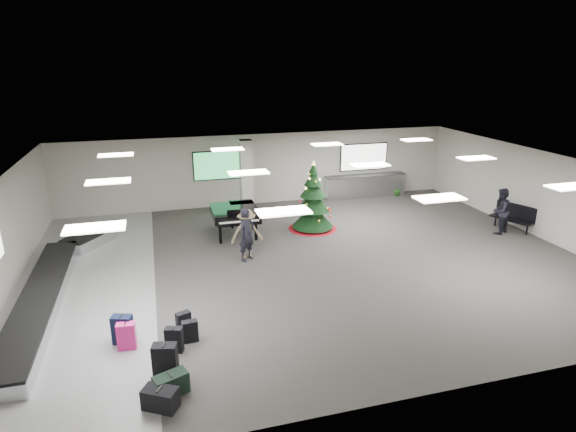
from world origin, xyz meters
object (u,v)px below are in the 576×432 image
object	(u,v)px
service_counter	(365,186)
traveler_bench	(500,211)
potted_plant_left	(315,199)
baggage_carousel	(52,285)
traveler_a	(247,235)
bench	(514,216)
christmas_tree	(313,206)
grand_piano	(235,213)
pink_suitcase	(127,336)
traveler_b	(247,234)
potted_plant_right	(397,187)

from	to	relation	value
service_counter	traveler_bench	world-z (taller)	traveler_bench
traveler_bench	potted_plant_left	size ratio (longest dim) A/B	2.39
baggage_carousel	traveler_a	distance (m)	5.95
bench	traveler_a	distance (m)	10.59
christmas_tree	grand_piano	distance (m)	3.06
baggage_carousel	bench	bearing A→B (deg)	2.70
pink_suitcase	traveler_b	distance (m)	5.89
potted_plant_right	grand_piano	bearing A→B (deg)	-158.55
christmas_tree	potted_plant_left	size ratio (longest dim) A/B	3.68
christmas_tree	traveler_a	xyz separation A→B (m)	(-3.08, -2.32, -0.05)
grand_piano	traveler_b	bearing A→B (deg)	-88.47
bench	grand_piano	bearing A→B (deg)	146.35
christmas_tree	traveler_bench	size ratio (longest dim) A/B	1.54
baggage_carousel	bench	world-z (taller)	bench
baggage_carousel	service_counter	distance (m)	14.50
service_counter	traveler_bench	size ratio (longest dim) A/B	2.28
grand_piano	traveler_bench	bearing A→B (deg)	-13.36
pink_suitcase	traveler_b	xyz separation A→B (m)	(3.74, 4.53, 0.52)
bench	potted_plant_right	size ratio (longest dim) A/B	2.16
bench	traveler_bench	world-z (taller)	traveler_bench
traveler_bench	potted_plant_left	bearing A→B (deg)	-67.56
service_counter	christmas_tree	distance (m)	5.36
baggage_carousel	potted_plant_right	xyz separation A→B (m)	(14.44, 6.53, 0.18)
baggage_carousel	grand_piano	distance (m)	6.72
potted_plant_left	traveler_a	bearing A→B (deg)	-129.27
bench	traveler_a	bearing A→B (deg)	159.23
bench	traveler_a	world-z (taller)	traveler_a
potted_plant_left	pink_suitcase	bearing A→B (deg)	-129.86
service_counter	potted_plant_right	bearing A→B (deg)	-7.25
traveler_b	grand_piano	bearing A→B (deg)	87.61
grand_piano	traveler_bench	size ratio (longest dim) A/B	1.23
bench	traveler_b	bearing A→B (deg)	158.12
traveler_b	potted_plant_right	distance (m)	10.20
baggage_carousel	pink_suitcase	size ratio (longest dim) A/B	14.47
christmas_tree	traveler_bench	xyz separation A→B (m)	(6.70, -2.43, -0.05)
bench	traveler_bench	xyz separation A→B (m)	(-0.81, -0.13, 0.31)
service_counter	traveler_b	bearing A→B (deg)	-140.24
grand_piano	service_counter	bearing A→B (deg)	28.29
bench	potted_plant_left	xyz separation A→B (m)	(-6.44, 5.05, -0.21)
christmas_tree	bench	xyz separation A→B (m)	(7.51, -2.30, -0.36)
pink_suitcase	baggage_carousel	bearing A→B (deg)	126.43
christmas_tree	traveler_a	distance (m)	3.86
service_counter	potted_plant_left	distance (m)	2.98
grand_piano	traveler_b	xyz separation A→B (m)	(0.01, -2.21, -0.04)
traveler_b	potted_plant_left	size ratio (longest dim) A/B	2.27
service_counter	traveler_a	world-z (taller)	traveler_a
potted_plant_right	potted_plant_left	bearing A→B (deg)	-171.00
service_counter	potted_plant_left	xyz separation A→B (m)	(-2.83, -0.90, -0.17)
christmas_tree	bench	world-z (taller)	christmas_tree
traveler_b	christmas_tree	bearing A→B (deg)	32.07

